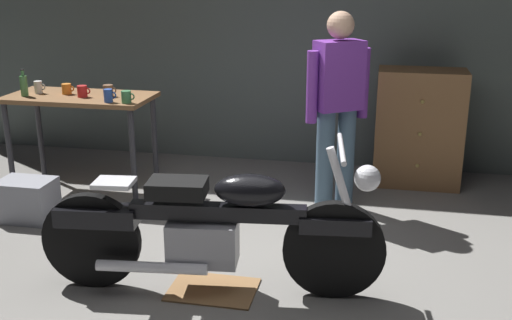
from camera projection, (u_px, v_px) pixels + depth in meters
name	position (u px, v px, depth m)	size (l,w,h in m)	color
ground_plane	(243.00, 286.00, 4.05)	(12.00, 12.00, 0.00)	gray
back_wall	(304.00, 13.00, 6.20)	(8.00, 0.12, 3.10)	#56605B
workbench	(80.00, 108.00, 5.56)	(1.30, 0.64, 0.90)	brown
motorcycle	(213.00, 227.00, 3.86)	(2.18, 0.64, 1.00)	black
person_standing	(337.00, 104.00, 5.07)	(0.49, 0.40, 1.67)	#476177
wooden_dresser	(419.00, 128.00, 5.81)	(0.80, 0.47, 1.10)	brown
drip_tray	(213.00, 289.00, 4.00)	(0.56, 0.40, 0.01)	olive
storage_bin	(27.00, 200.00, 5.08)	(0.44, 0.32, 0.34)	gray
mug_white_ceramic	(39.00, 87.00, 5.59)	(0.11, 0.07, 0.11)	white
mug_orange_travel	(67.00, 89.00, 5.56)	(0.12, 0.08, 0.09)	orange
mug_blue_enamel	(109.00, 96.00, 5.23)	(0.11, 0.07, 0.11)	#2D51AD
mug_green_speckled	(127.00, 97.00, 5.20)	(0.12, 0.08, 0.10)	#3D7F4C
mug_brown_stoneware	(108.00, 91.00, 5.47)	(0.12, 0.09, 0.10)	brown
mug_red_diner	(83.00, 91.00, 5.44)	(0.12, 0.09, 0.10)	red
bottle	(24.00, 85.00, 5.46)	(0.06, 0.06, 0.24)	#4C8C4C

